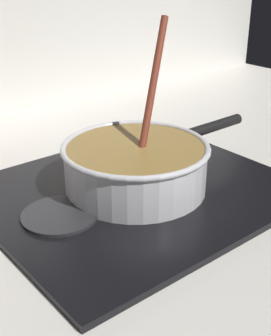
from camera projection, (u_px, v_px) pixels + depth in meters
ground at (150, 273)px, 0.70m from camera, size 2.40×1.60×0.04m
hob_plate at (136, 191)px, 0.89m from camera, size 0.56×0.48×0.01m
burner_ring at (136, 186)px, 0.89m from camera, size 0.18×0.18×0.01m
spare_burner at (60, 215)px, 0.79m from camera, size 0.13×0.13×0.01m
cooking_pan at (136, 165)px, 0.87m from camera, size 0.43×0.28×0.30m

